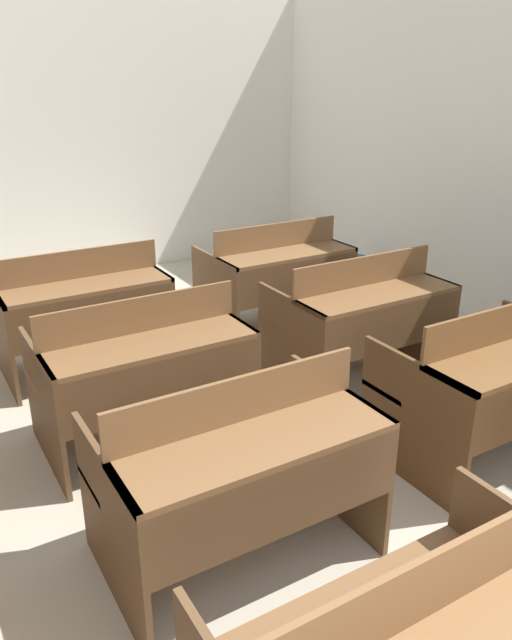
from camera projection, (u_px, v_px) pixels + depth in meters
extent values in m
cube|color=white|center=(6.00, 139.00, 6.19)|extent=(6.89, 0.06, 3.02)
cube|color=white|center=(411.00, 118.00, 6.09)|extent=(0.06, 4.08, 1.46)
cube|color=brown|center=(437.00, 580.00, 1.71)|extent=(1.20, 0.02, 0.21)
cube|color=brown|center=(363.00, 617.00, 2.07)|extent=(1.20, 0.33, 0.03)
cube|color=brown|center=(111.00, 531.00, 2.58)|extent=(0.03, 0.81, 0.73)
cube|color=brown|center=(336.00, 450.00, 3.13)|extent=(0.03, 0.81, 0.73)
cube|color=brown|center=(259.00, 444.00, 2.55)|extent=(1.20, 0.38, 0.03)
cube|color=brown|center=(282.00, 503.00, 2.48)|extent=(1.14, 0.02, 0.33)
cube|color=brown|center=(237.00, 400.00, 2.65)|extent=(1.20, 0.02, 0.21)
cube|color=brown|center=(210.00, 447.00, 3.01)|extent=(1.20, 0.33, 0.03)
cube|color=brown|center=(212.00, 495.00, 3.12)|extent=(1.14, 0.04, 0.04)
cube|color=#52351D|center=(411.00, 423.00, 3.37)|extent=(0.03, 0.81, 0.73)
cube|color=brown|center=(502.00, 324.00, 3.45)|extent=(1.20, 0.02, 0.21)
cube|color=brown|center=(456.00, 368.00, 3.81)|extent=(1.20, 0.33, 0.03)
cube|color=#52351D|center=(450.00, 409.00, 3.92)|extent=(1.14, 0.04, 0.04)
cube|color=brown|center=(44.00, 409.00, 3.50)|extent=(0.03, 0.81, 0.73)
cube|color=brown|center=(227.00, 363.00, 4.06)|extent=(0.03, 0.81, 0.73)
cube|color=brown|center=(152.00, 345.00, 3.48)|extent=(1.20, 0.38, 0.03)
cube|color=brown|center=(166.00, 386.00, 3.41)|extent=(1.14, 0.02, 0.33)
cube|color=brown|center=(139.00, 315.00, 3.58)|extent=(1.20, 0.02, 0.21)
cube|color=brown|center=(128.00, 358.00, 3.94)|extent=(1.20, 0.33, 0.03)
cube|color=brown|center=(131.00, 398.00, 4.05)|extent=(1.14, 0.04, 0.04)
cube|color=brown|center=(290.00, 348.00, 4.29)|extent=(0.03, 0.81, 0.73)
cube|color=brown|center=(415.00, 316.00, 4.85)|extent=(0.03, 0.81, 0.73)
cube|color=brown|center=(379.00, 294.00, 4.27)|extent=(1.20, 0.38, 0.03)
cube|color=brown|center=(395.00, 327.00, 4.19)|extent=(1.14, 0.02, 0.33)
cube|color=brown|center=(364.00, 271.00, 4.36)|extent=(1.20, 0.02, 0.21)
cube|color=brown|center=(337.00, 311.00, 4.73)|extent=(1.20, 0.33, 0.03)
cube|color=brown|center=(335.00, 345.00, 4.83)|extent=(1.14, 0.04, 0.04)
cube|color=brown|center=(2.00, 338.00, 4.45)|extent=(0.03, 0.81, 0.73)
cube|color=brown|center=(155.00, 308.00, 5.01)|extent=(0.03, 0.81, 0.73)
cube|color=brown|center=(87.00, 286.00, 4.43)|extent=(1.20, 0.38, 0.03)
cube|color=brown|center=(97.00, 318.00, 4.35)|extent=(1.14, 0.02, 0.33)
cube|color=brown|center=(78.00, 264.00, 4.53)|extent=(1.20, 0.02, 0.21)
cube|color=brown|center=(73.00, 303.00, 4.89)|extent=(1.20, 0.33, 0.03)
cube|color=brown|center=(77.00, 336.00, 4.99)|extent=(1.14, 0.04, 0.04)
cube|color=brown|center=(215.00, 298.00, 5.24)|extent=(0.03, 0.81, 0.73)
cube|color=brown|center=(327.00, 276.00, 5.79)|extent=(0.03, 0.81, 0.73)
cube|color=brown|center=(288.00, 254.00, 5.22)|extent=(1.20, 0.38, 0.03)
cube|color=brown|center=(299.00, 280.00, 5.14)|extent=(1.14, 0.02, 0.33)
cube|color=brown|center=(277.00, 236.00, 5.31)|extent=(1.20, 0.02, 0.21)
cube|color=brown|center=(260.00, 271.00, 5.68)|extent=(1.20, 0.33, 0.03)
cube|color=brown|center=(260.00, 300.00, 5.78)|extent=(1.14, 0.04, 0.04)
cylinder|color=#33477A|center=(356.00, 270.00, 6.73)|extent=(0.26, 0.26, 0.29)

